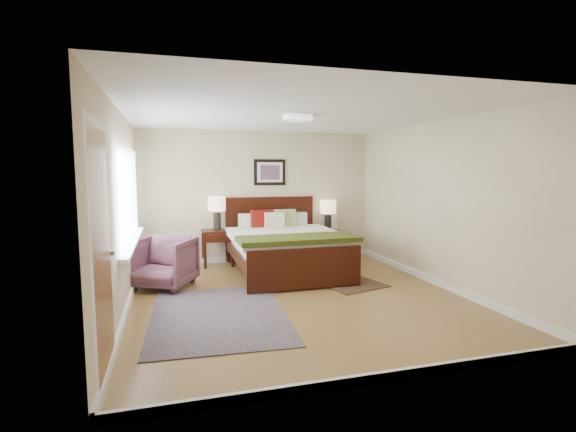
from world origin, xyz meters
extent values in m
plane|color=olive|center=(0.00, 0.00, 0.00)|extent=(5.00, 5.00, 0.00)
cube|color=beige|center=(0.00, 2.50, 1.25)|extent=(4.50, 0.04, 2.50)
cube|color=beige|center=(0.00, -2.50, 1.25)|extent=(4.50, 0.04, 2.50)
cube|color=beige|center=(-2.25, 0.00, 1.25)|extent=(0.04, 5.00, 2.50)
cube|color=beige|center=(2.25, 0.00, 1.25)|extent=(0.04, 5.00, 2.50)
cube|color=white|center=(0.00, 0.00, 2.50)|extent=(4.50, 5.00, 0.02)
cube|color=silver|center=(-2.23, 0.70, 1.40)|extent=(0.02, 2.72, 1.32)
cube|color=silver|center=(-2.21, 0.70, 1.40)|extent=(0.01, 2.60, 1.20)
cube|color=silver|center=(-2.18, 0.70, 0.77)|extent=(0.10, 2.72, 0.04)
cube|color=silver|center=(-2.23, -1.75, 1.09)|extent=(0.01, 1.00, 2.18)
cube|color=brown|center=(-2.23, -1.75, 1.05)|extent=(0.01, 0.90, 2.10)
cylinder|color=#999999|center=(-2.20, -1.37, 1.00)|extent=(0.04, 0.04, 0.04)
cylinder|color=white|center=(0.00, 0.00, 2.46)|extent=(0.40, 0.40, 0.07)
cylinder|color=beige|center=(0.00, 0.00, 2.50)|extent=(0.44, 0.44, 0.01)
cube|color=#341007|center=(0.20, 2.46, 0.63)|extent=(1.74, 0.06, 1.22)
cube|color=#341007|center=(0.20, 0.25, 0.33)|extent=(1.74, 0.06, 0.61)
cube|color=#341007|center=(-0.63, 1.36, 0.35)|extent=(0.06, 2.19, 0.20)
cube|color=#341007|center=(1.03, 1.36, 0.35)|extent=(0.06, 2.19, 0.20)
cube|color=silver|center=(0.20, 1.36, 0.49)|extent=(1.64, 2.17, 0.24)
cube|color=silver|center=(0.20, 1.26, 0.65)|extent=(1.82, 1.94, 0.11)
cube|color=#3A3C11|center=(0.20, 0.61, 0.71)|extent=(1.86, 0.70, 0.08)
cube|color=silver|center=(-0.18, 2.22, 0.81)|extent=(0.55, 0.18, 0.28)
cube|color=silver|center=(0.58, 2.22, 0.81)|extent=(0.55, 0.18, 0.28)
cube|color=#5D0D0A|center=(-0.04, 2.10, 0.85)|extent=(0.42, 0.17, 0.35)
cube|color=olive|center=(0.40, 2.10, 0.85)|extent=(0.42, 0.16, 0.35)
cube|color=beige|center=(0.18, 2.02, 0.83)|extent=(0.37, 0.13, 0.31)
cube|color=black|center=(0.20, 2.48, 1.72)|extent=(0.62, 0.03, 0.50)
cube|color=silver|center=(0.20, 2.46, 1.72)|extent=(0.50, 0.01, 0.38)
cube|color=#A52D23|center=(0.20, 2.44, 1.72)|extent=(0.38, 0.01, 0.28)
cube|color=#341007|center=(-0.85, 2.27, 0.64)|extent=(0.56, 0.50, 0.05)
cube|color=#341007|center=(-1.10, 2.05, 0.31)|extent=(0.05, 0.05, 0.62)
cube|color=#341007|center=(-0.60, 2.05, 0.31)|extent=(0.05, 0.05, 0.62)
cube|color=#341007|center=(-1.10, 2.49, 0.31)|extent=(0.05, 0.05, 0.62)
cube|color=#341007|center=(-0.60, 2.49, 0.31)|extent=(0.05, 0.05, 0.62)
cube|color=#341007|center=(-0.85, 2.03, 0.54)|extent=(0.50, 0.03, 0.14)
cube|color=#341007|center=(1.34, 2.27, 0.53)|extent=(0.56, 0.42, 0.05)
cube|color=#341007|center=(1.09, 2.09, 0.25)|extent=(0.05, 0.05, 0.51)
cube|color=#341007|center=(1.59, 2.09, 0.25)|extent=(0.05, 0.05, 0.51)
cube|color=#341007|center=(1.09, 2.45, 0.25)|extent=(0.05, 0.05, 0.51)
cube|color=#341007|center=(1.59, 2.45, 0.25)|extent=(0.05, 0.05, 0.51)
cube|color=#341007|center=(1.34, 2.08, 0.43)|extent=(0.50, 0.03, 0.14)
cube|color=#341007|center=(1.34, 2.27, 0.14)|extent=(0.50, 0.36, 0.03)
cube|color=black|center=(1.34, 2.27, 0.17)|extent=(0.21, 0.26, 0.03)
cube|color=black|center=(1.34, 2.27, 0.20)|extent=(0.21, 0.26, 0.03)
cube|color=black|center=(1.34, 2.27, 0.24)|extent=(0.21, 0.26, 0.03)
cube|color=black|center=(1.34, 2.27, 0.28)|extent=(0.21, 0.26, 0.03)
cube|color=black|center=(1.34, 2.27, 0.31)|extent=(0.21, 0.26, 0.03)
cylinder|color=black|center=(-0.85, 2.27, 0.83)|extent=(0.14, 0.14, 0.32)
cylinder|color=black|center=(-0.85, 2.27, 1.01)|extent=(0.02, 0.02, 0.06)
cylinder|color=beige|center=(-0.85, 2.27, 1.15)|extent=(0.32, 0.32, 0.26)
cylinder|color=black|center=(1.34, 2.27, 0.72)|extent=(0.14, 0.14, 0.32)
cylinder|color=black|center=(1.34, 2.27, 0.90)|extent=(0.02, 0.02, 0.06)
cylinder|color=beige|center=(1.34, 2.27, 1.04)|extent=(0.32, 0.32, 0.26)
imported|color=brown|center=(-1.80, 0.98, 0.38)|extent=(1.10, 1.11, 0.76)
cube|color=#0C0D3E|center=(-1.15, -0.48, 0.01)|extent=(1.72, 2.34, 0.01)
cube|color=black|center=(0.93, 0.60, 0.01)|extent=(1.20, 1.50, 0.01)
camera|label=1|loc=(-1.68, -5.42, 1.76)|focal=26.00mm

